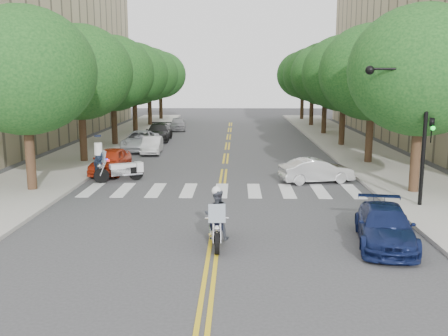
{
  "coord_description": "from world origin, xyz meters",
  "views": [
    {
      "loc": [
        0.72,
        -16.45,
        5.29
      ],
      "look_at": [
        0.16,
        5.35,
        1.3
      ],
      "focal_mm": 40.0,
      "sensor_mm": 36.0,
      "label": 1
    }
  ],
  "objects_px": {
    "motorcycle_police": "(217,218)",
    "motorcycle_parked": "(123,170)",
    "officer_standing": "(99,163)",
    "convertible": "(317,171)",
    "sedan_blue": "(385,226)"
  },
  "relations": [
    {
      "from": "officer_standing",
      "to": "convertible",
      "type": "bearing_deg",
      "value": 37.35
    },
    {
      "from": "convertible",
      "to": "sedan_blue",
      "type": "xyz_separation_m",
      "value": [
        0.68,
        -9.55,
        -0.0
      ]
    },
    {
      "from": "motorcycle_parked",
      "to": "officer_standing",
      "type": "bearing_deg",
      "value": 72.53
    },
    {
      "from": "convertible",
      "to": "sedan_blue",
      "type": "bearing_deg",
      "value": 170.69
    },
    {
      "from": "motorcycle_police",
      "to": "officer_standing",
      "type": "bearing_deg",
      "value": -58.89
    },
    {
      "from": "motorcycle_police",
      "to": "officer_standing",
      "type": "height_order",
      "value": "officer_standing"
    },
    {
      "from": "sedan_blue",
      "to": "officer_standing",
      "type": "bearing_deg",
      "value": 150.89
    },
    {
      "from": "motorcycle_police",
      "to": "motorcycle_parked",
      "type": "xyz_separation_m",
      "value": [
        -5.2,
        9.72,
        -0.27
      ]
    },
    {
      "from": "motorcycle_police",
      "to": "convertible",
      "type": "distance_m",
      "value": 10.72
    },
    {
      "from": "officer_standing",
      "to": "sedan_blue",
      "type": "relative_size",
      "value": 0.46
    },
    {
      "from": "motorcycle_parked",
      "to": "officer_standing",
      "type": "xyz_separation_m",
      "value": [
        -1.18,
        -0.25,
        0.39
      ]
    },
    {
      "from": "motorcycle_police",
      "to": "convertible",
      "type": "relative_size",
      "value": 0.63
    },
    {
      "from": "motorcycle_police",
      "to": "officer_standing",
      "type": "relative_size",
      "value": 1.22
    },
    {
      "from": "officer_standing",
      "to": "convertible",
      "type": "distance_m",
      "value": 11.07
    },
    {
      "from": "sedan_blue",
      "to": "convertible",
      "type": "bearing_deg",
      "value": 103.58
    }
  ]
}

